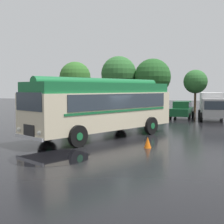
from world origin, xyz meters
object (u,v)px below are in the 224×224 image
vintage_bus (104,105)px  box_van (212,105)px  car_mid_left (182,110)px  traffic_cone (148,142)px  car_near_left (153,109)px

vintage_bus → box_van: size_ratio=1.72×
vintage_bus → box_van: (5.87, 13.17, -0.53)m
car_mid_left → traffic_cone: (0.05, -15.96, -0.57)m
box_van → car_near_left: bearing=174.6°
traffic_cone → vintage_bus: bearing=142.6°
car_near_left → traffic_cone: car_near_left is taller
car_mid_left → car_near_left: bearing=176.7°
vintage_bus → traffic_cone: size_ratio=18.50×
vintage_bus → traffic_cone: bearing=-37.4°
vintage_bus → box_van: vintage_bus is taller
box_van → car_mid_left: bearing=172.4°
box_van → traffic_cone: (-2.70, -15.59, -1.09)m
vintage_bus → car_near_left: bearing=89.0°
car_mid_left → traffic_cone: bearing=-89.8°
vintage_bus → car_near_left: size_ratio=2.32×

